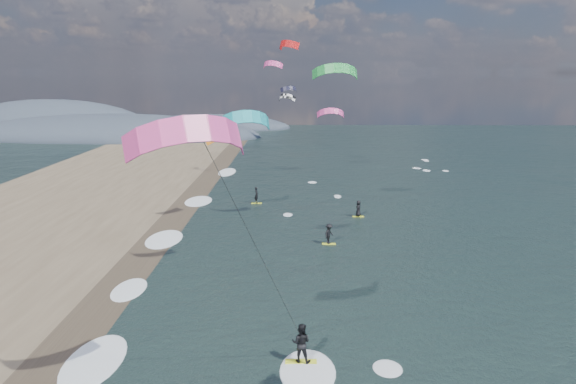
{
  "coord_description": "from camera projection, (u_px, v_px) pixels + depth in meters",
  "views": [
    {
      "loc": [
        -0.54,
        -18.28,
        13.44
      ],
      "look_at": [
        -1.0,
        12.0,
        7.0
      ],
      "focal_mm": 35.0,
      "sensor_mm": 36.0,
      "label": 1
    }
  ],
  "objects": [
    {
      "name": "wet_sand_strip",
      "position": [
        86.0,
        324.0,
        30.62
      ],
      "size": [
        3.0,
        240.0,
        0.0
      ],
      "primitive_type": "cube",
      "color": "#382D23",
      "rests_on": "ground"
    },
    {
      "name": "coastal_hills",
      "position": [
        101.0,
        134.0,
        126.82
      ],
      "size": [
        80.0,
        41.0,
        15.0
      ],
      "color": "#3D4756",
      "rests_on": "ground"
    },
    {
      "name": "shoreline_surf",
      "position": [
        133.0,
        291.0,
        35.25
      ],
      "size": [
        2.4,
        79.4,
        0.11
      ],
      "color": "white",
      "rests_on": "ground"
    },
    {
      "name": "kitesurfer_near_b",
      "position": [
        237.0,
        214.0,
        20.61
      ],
      "size": [
        7.36,
        9.09,
        12.78
      ],
      "color": "yellow",
      "rests_on": "ground"
    },
    {
      "name": "bg_kite_field",
      "position": [
        291.0,
        87.0,
        70.09
      ],
      "size": [
        14.17,
        78.92,
        10.04
      ],
      "color": "teal",
      "rests_on": "ground"
    },
    {
      "name": "far_kitesurfers",
      "position": [
        319.0,
        217.0,
        50.15
      ],
      "size": [
        11.2,
        15.21,
        1.76
      ],
      "color": "yellow",
      "rests_on": "ground"
    }
  ]
}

